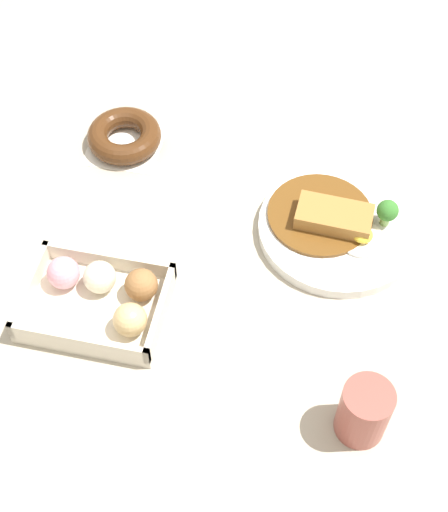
% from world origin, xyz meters
% --- Properties ---
extents(ground_plane, '(1.60, 1.60, 0.00)m').
position_xyz_m(ground_plane, '(0.00, 0.00, 0.00)').
color(ground_plane, '#B2A893').
extents(curry_plate, '(0.24, 0.24, 0.06)m').
position_xyz_m(curry_plate, '(-0.13, -0.10, 0.01)').
color(curry_plate, white).
rests_on(curry_plate, ground_plane).
extents(donut_box, '(0.19, 0.15, 0.06)m').
position_xyz_m(donut_box, '(0.17, 0.10, 0.02)').
color(donut_box, beige).
rests_on(donut_box, ground_plane).
extents(chocolate_ring_donut, '(0.12, 0.12, 0.04)m').
position_xyz_m(chocolate_ring_donut, '(0.23, -0.21, 0.02)').
color(chocolate_ring_donut, white).
rests_on(chocolate_ring_donut, ground_plane).
extents(coffee_mug, '(0.06, 0.06, 0.09)m').
position_xyz_m(coffee_mug, '(-0.20, 0.20, 0.05)').
color(coffee_mug, '#9E4C42').
rests_on(coffee_mug, ground_plane).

